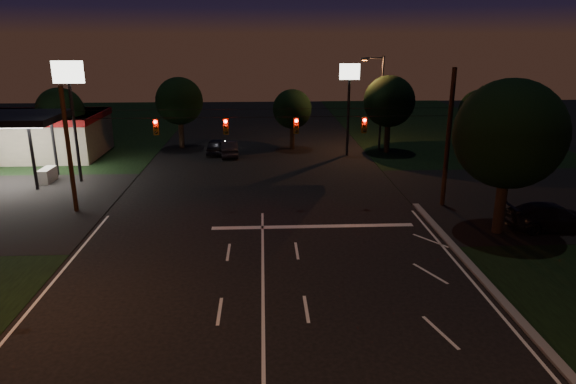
{
  "coord_description": "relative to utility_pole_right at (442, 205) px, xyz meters",
  "views": [
    {
      "loc": [
        0.09,
        -16.91,
        10.99
      ],
      "look_at": [
        1.38,
        8.84,
        3.0
      ],
      "focal_mm": 32.0,
      "sensor_mm": 36.0,
      "label": 1
    }
  ],
  "objects": [
    {
      "name": "car_oncoming_a",
      "position": [
        -16.34,
        16.42,
        0.71
      ],
      "size": [
        1.89,
        4.24,
        1.42
      ],
      "primitive_type": "imported",
      "rotation": [
        0.0,
        0.0,
        3.09
      ],
      "color": "black",
      "rests_on": "ground"
    },
    {
      "name": "tree_far_d",
      "position": [
        0.02,
        16.13,
        4.83
      ],
      "size": [
        4.8,
        4.8,
        7.3
      ],
      "color": "black",
      "rests_on": "ground"
    },
    {
      "name": "signal_span",
      "position": [
        -12.0,
        -0.04,
        5.5
      ],
      "size": [
        24.0,
        0.4,
        1.56
      ],
      "color": "black",
      "rests_on": "ground"
    },
    {
      "name": "tree_far_b",
      "position": [
        -19.98,
        19.13,
        4.61
      ],
      "size": [
        4.6,
        4.6,
        6.98
      ],
      "color": "black",
      "rests_on": "ground"
    },
    {
      "name": "pole_sign_left_near",
      "position": [
        -26.0,
        7.0,
        6.98
      ],
      "size": [
        2.2,
        0.3,
        9.1
      ],
      "color": "black",
      "rests_on": "ground"
    },
    {
      "name": "stop_bar",
      "position": [
        -9.0,
        -3.5,
        0.01
      ],
      "size": [
        12.0,
        0.5,
        0.01
      ],
      "primitive_type": "cube",
      "color": "silver",
      "rests_on": "ground"
    },
    {
      "name": "tree_far_a",
      "position": [
        -29.98,
        15.12,
        4.26
      ],
      "size": [
        4.2,
        4.2,
        6.42
      ],
      "color": "black",
      "rests_on": "ground"
    },
    {
      "name": "utility_pole_left",
      "position": [
        -24.0,
        0.0,
        0.0
      ],
      "size": [
        0.28,
        0.28,
        8.0
      ],
      "primitive_type": "cylinder",
      "color": "black",
      "rests_on": "ground"
    },
    {
      "name": "tree_right_near",
      "position": [
        1.53,
        -4.83,
        5.68
      ],
      "size": [
        6.0,
        6.0,
        8.76
      ],
      "color": "black",
      "rests_on": "ground"
    },
    {
      "name": "utility_pole_right",
      "position": [
        0.0,
        0.0,
        0.0
      ],
      "size": [
        0.3,
        0.3,
        9.0
      ],
      "primitive_type": "cylinder",
      "color": "black",
      "rests_on": "ground"
    },
    {
      "name": "car_cross",
      "position": [
        4.87,
        -4.68,
        0.78
      ],
      "size": [
        5.43,
        2.27,
        1.57
      ],
      "primitive_type": "imported",
      "rotation": [
        0.0,
        0.0,
        1.56
      ],
      "color": "black",
      "rests_on": "ground"
    },
    {
      "name": "cross_street_right",
      "position": [
        8.0,
        1.0,
        0.0
      ],
      "size": [
        20.0,
        16.0,
        0.02
      ],
      "primitive_type": "cube",
      "color": "black",
      "rests_on": "ground"
    },
    {
      "name": "tree_far_e",
      "position": [
        8.02,
        14.11,
        4.11
      ],
      "size": [
        4.0,
        4.0,
        6.18
      ],
      "color": "black",
      "rests_on": "ground"
    },
    {
      "name": "pole_sign_right",
      "position": [
        -4.0,
        15.0,
        6.24
      ],
      "size": [
        1.8,
        0.3,
        8.4
      ],
      "color": "black",
      "rests_on": "ground"
    },
    {
      "name": "tree_far_c",
      "position": [
        -8.98,
        18.1,
        3.9
      ],
      "size": [
        3.8,
        3.8,
        5.86
      ],
      "color": "black",
      "rests_on": "ground"
    },
    {
      "name": "car_oncoming_b",
      "position": [
        -15.07,
        15.31,
        0.71
      ],
      "size": [
        1.94,
        4.42,
        1.41
      ],
      "primitive_type": "imported",
      "rotation": [
        0.0,
        0.0,
        3.25
      ],
      "color": "black",
      "rests_on": "ground"
    },
    {
      "name": "ground",
      "position": [
        -12.0,
        -15.0,
        0.0
      ],
      "size": [
        140.0,
        140.0,
        0.0
      ],
      "primitive_type": "plane",
      "color": "black",
      "rests_on": "ground"
    },
    {
      "name": "gas_station",
      "position": [
        -33.86,
        15.39,
        2.38
      ],
      "size": [
        14.2,
        16.1,
        5.25
      ],
      "color": "gray",
      "rests_on": "ground"
    },
    {
      "name": "street_light_right_far",
      "position": [
        -0.76,
        17.0,
        5.24
      ],
      "size": [
        2.2,
        0.35,
        9.0
      ],
      "color": "black",
      "rests_on": "ground"
    }
  ]
}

